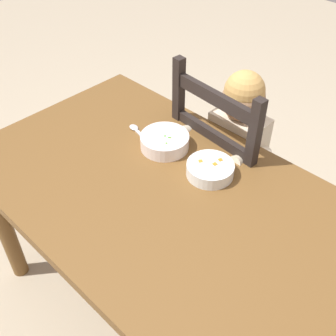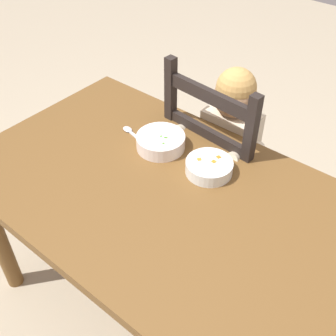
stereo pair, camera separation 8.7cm
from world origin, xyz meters
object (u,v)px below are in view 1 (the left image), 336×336
Objects in this scene: dining_chair at (229,174)px; bowl_of_carrots at (210,169)px; dining_table at (163,210)px; bowl_of_peas at (165,141)px; spoon at (136,130)px; child_figure at (233,145)px.

dining_chair is 6.02× the size of bowl_of_carrots.
dining_table is 0.26m from bowl_of_peas.
bowl_of_carrots is 0.37m from spoon.
dining_table is at bearing -84.45° from child_figure.
dining_chair is (-0.05, 0.46, -0.16)m from dining_table.
bowl_of_carrots is (0.11, -0.29, 0.12)m from child_figure.
bowl_of_carrots is 1.18× the size of spoon.
spoon is (-0.37, -0.00, -0.02)m from bowl_of_carrots.
dining_table is 0.49m from dining_chair.
dining_table is 8.51× the size of bowl_of_carrots.
spoon is (-0.26, -0.30, 0.10)m from child_figure.
child_figure reaches higher than spoon.
spoon is at bearing -179.24° from bowl_of_carrots.
bowl_of_peas is (-0.10, -0.30, 0.29)m from dining_chair.
child_figure is (0.00, -0.00, 0.16)m from dining_chair.
dining_table is 10.06× the size of spoon.
dining_chair is 0.16m from child_figure.
bowl_of_peas is at bearing 132.45° from dining_table.
bowl_of_carrots is (0.06, 0.17, 0.12)m from dining_table.
bowl_of_carrots reaches higher than dining_table.
dining_chair is 1.04× the size of child_figure.
bowl_of_carrots reaches higher than spoon.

